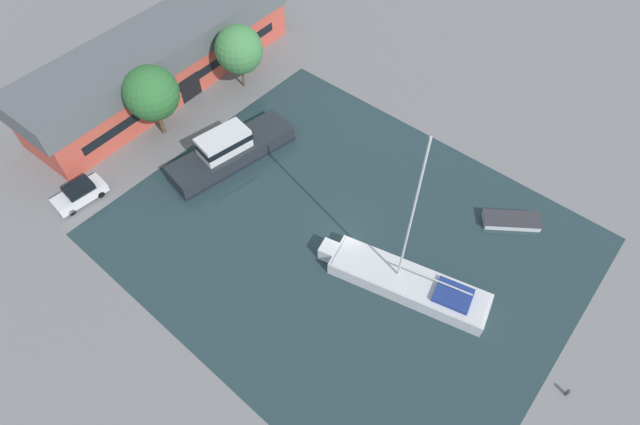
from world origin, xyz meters
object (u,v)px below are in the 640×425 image
(quay_tree_by_water, at_px, (239,50))
(sailboat_moored, at_px, (406,282))
(warehouse_building, at_px, (161,59))
(motor_cruiser, at_px, (230,150))
(small_dinghy, at_px, (511,220))
(quay_tree_near_building, at_px, (151,93))
(parked_car, at_px, (80,193))

(quay_tree_by_water, height_order, sailboat_moored, sailboat_moored)
(warehouse_building, distance_m, quay_tree_by_water, 7.85)
(motor_cruiser, xyz_separation_m, small_dinghy, (9.54, -22.21, -0.83))
(warehouse_building, bearing_deg, small_dinghy, -82.17)
(quay_tree_near_building, bearing_deg, sailboat_moored, -88.13)
(quay_tree_by_water, distance_m, motor_cruiser, 10.80)
(quay_tree_by_water, bearing_deg, sailboat_moored, -108.91)
(warehouse_building, height_order, small_dinghy, warehouse_building)
(warehouse_building, bearing_deg, sailboat_moored, -99.60)
(warehouse_building, relative_size, motor_cruiser, 2.48)
(small_dinghy, bearing_deg, quay_tree_by_water, -123.28)
(small_dinghy, bearing_deg, warehouse_building, -116.11)
(quay_tree_by_water, xyz_separation_m, sailboat_moored, (-8.78, -25.63, -3.46))
(quay_tree_near_building, height_order, small_dinghy, quay_tree_near_building)
(parked_car, xyz_separation_m, sailboat_moored, (10.43, -25.06, -0.13))
(sailboat_moored, bearing_deg, small_dinghy, -30.97)
(quay_tree_by_water, relative_size, small_dinghy, 1.40)
(warehouse_building, xyz_separation_m, quay_tree_by_water, (4.76, -6.12, 1.26))
(warehouse_building, distance_m, quay_tree_near_building, 7.41)
(quay_tree_near_building, height_order, sailboat_moored, sailboat_moored)
(motor_cruiser, bearing_deg, small_dinghy, -146.95)
(motor_cruiser, height_order, small_dinghy, motor_cruiser)
(parked_car, distance_m, motor_cruiser, 12.70)
(small_dinghy, bearing_deg, sailboat_moored, -53.35)
(warehouse_building, xyz_separation_m, quay_tree_near_building, (-4.88, -5.34, 1.58))
(quay_tree_by_water, bearing_deg, motor_cruiser, -140.64)
(sailboat_moored, bearing_deg, quay_tree_by_water, 57.16)
(quay_tree_by_water, distance_m, small_dinghy, 29.08)
(quay_tree_near_building, xyz_separation_m, sailboat_moored, (0.86, -26.40, -3.79))
(quay_tree_by_water, height_order, small_dinghy, quay_tree_by_water)
(sailboat_moored, height_order, small_dinghy, sailboat_moored)
(warehouse_building, relative_size, sailboat_moored, 2.03)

